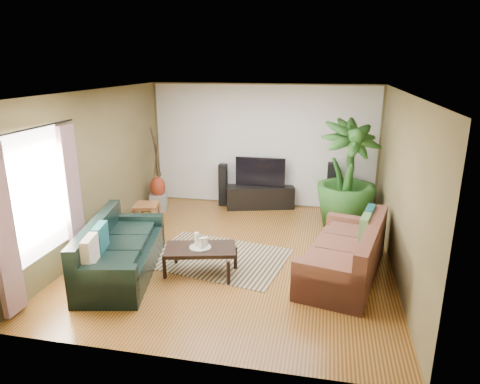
% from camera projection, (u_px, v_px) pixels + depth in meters
% --- Properties ---
extents(floor, '(5.50, 5.50, 0.00)m').
position_uv_depth(floor, '(238.00, 254.00, 7.27)').
color(floor, '#9D6728').
rests_on(floor, ground).
extents(ceiling, '(5.50, 5.50, 0.00)m').
position_uv_depth(ceiling, '(237.00, 92.00, 6.49)').
color(ceiling, white).
rests_on(ceiling, ground).
extents(wall_back, '(5.00, 0.00, 5.00)m').
position_uv_depth(wall_back, '(263.00, 146.00, 9.46)').
color(wall_back, brown).
rests_on(wall_back, ground).
extents(wall_front, '(5.00, 0.00, 5.00)m').
position_uv_depth(wall_front, '(181.00, 247.00, 4.30)').
color(wall_front, brown).
rests_on(wall_front, ground).
extents(wall_left, '(0.00, 5.50, 5.50)m').
position_uv_depth(wall_left, '(96.00, 170.00, 7.36)').
color(wall_left, brown).
rests_on(wall_left, ground).
extents(wall_right, '(0.00, 5.50, 5.50)m').
position_uv_depth(wall_right, '(401.00, 186.00, 6.40)').
color(wall_right, brown).
rests_on(wall_right, ground).
extents(backwall_panel, '(4.90, 0.00, 4.90)m').
position_uv_depth(backwall_panel, '(263.00, 146.00, 9.45)').
color(backwall_panel, white).
rests_on(backwall_panel, ground).
extents(window_pane, '(0.00, 1.80, 1.80)m').
position_uv_depth(window_pane, '(36.00, 195.00, 5.84)').
color(window_pane, white).
rests_on(window_pane, ground).
extents(curtain_near, '(0.08, 0.35, 2.20)m').
position_uv_depth(curtain_near, '(3.00, 232.00, 5.20)').
color(curtain_near, gray).
rests_on(curtain_near, ground).
extents(curtain_far, '(0.08, 0.35, 2.20)m').
position_uv_depth(curtain_far, '(73.00, 196.00, 6.61)').
color(curtain_far, gray).
rests_on(curtain_far, ground).
extents(curtain_rod, '(0.03, 1.90, 0.03)m').
position_uv_depth(curtain_rod, '(30.00, 129.00, 5.57)').
color(curtain_rod, black).
rests_on(curtain_rod, ground).
extents(sofa_left, '(1.32, 2.27, 0.85)m').
position_uv_depth(sofa_left, '(122.00, 248.00, 6.51)').
color(sofa_left, black).
rests_on(sofa_left, floor).
extents(sofa_right, '(1.44, 2.33, 0.85)m').
position_uv_depth(sofa_right, '(344.00, 249.00, 6.46)').
color(sofa_right, brown).
rests_on(sofa_right, floor).
extents(area_rug, '(2.46, 1.95, 0.01)m').
position_uv_depth(area_rug, '(218.00, 257.00, 7.14)').
color(area_rug, tan).
rests_on(area_rug, floor).
extents(coffee_table, '(1.17, 0.82, 0.44)m').
position_uv_depth(coffee_table, '(201.00, 261.00, 6.55)').
color(coffee_table, black).
rests_on(coffee_table, floor).
extents(candle_tray, '(0.33, 0.33, 0.01)m').
position_uv_depth(candle_tray, '(200.00, 247.00, 6.49)').
color(candle_tray, '#999893').
rests_on(candle_tray, coffee_table).
extents(candle_tall, '(0.07, 0.07, 0.21)m').
position_uv_depth(candle_tall, '(197.00, 239.00, 6.49)').
color(candle_tall, beige).
rests_on(candle_tall, candle_tray).
extents(candle_mid, '(0.07, 0.07, 0.16)m').
position_uv_depth(candle_mid, '(202.00, 243.00, 6.41)').
color(candle_mid, '#EFE7CA').
rests_on(candle_mid, candle_tray).
extents(candle_short, '(0.07, 0.07, 0.14)m').
position_uv_depth(candle_short, '(206.00, 241.00, 6.51)').
color(candle_short, beige).
rests_on(candle_short, candle_tray).
extents(tv_stand, '(1.56, 0.83, 0.50)m').
position_uv_depth(tv_stand, '(260.00, 197.00, 9.55)').
color(tv_stand, black).
rests_on(tv_stand, floor).
extents(television, '(1.10, 0.06, 0.65)m').
position_uv_depth(television, '(260.00, 172.00, 9.38)').
color(television, black).
rests_on(television, tv_stand).
extents(speaker_left, '(0.17, 0.19, 0.96)m').
position_uv_depth(speaker_left, '(223.00, 185.00, 9.64)').
color(speaker_left, black).
rests_on(speaker_left, floor).
extents(speaker_right, '(0.20, 0.23, 1.12)m').
position_uv_depth(speaker_right, '(331.00, 189.00, 9.07)').
color(speaker_right, black).
rests_on(speaker_right, floor).
extents(potted_plant, '(1.60, 1.60, 2.10)m').
position_uv_depth(potted_plant, '(347.00, 175.00, 8.24)').
color(potted_plant, '#23531B').
rests_on(potted_plant, floor).
extents(plant_pot, '(0.39, 0.39, 0.30)m').
position_uv_depth(plant_pot, '(344.00, 218.00, 8.50)').
color(plant_pot, black).
rests_on(plant_pot, floor).
extents(pedestal, '(0.45, 0.45, 0.36)m').
position_uv_depth(pedestal, '(159.00, 202.00, 9.41)').
color(pedestal, gray).
rests_on(pedestal, floor).
extents(vase, '(0.33, 0.33, 0.46)m').
position_uv_depth(vase, '(158.00, 187.00, 9.31)').
color(vase, maroon).
rests_on(vase, pedestal).
extents(side_table, '(0.53, 0.53, 0.48)m').
position_uv_depth(side_table, '(147.00, 216.00, 8.41)').
color(side_table, '#925B2F').
rests_on(side_table, floor).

